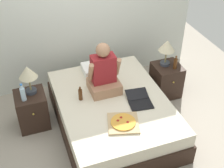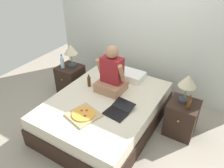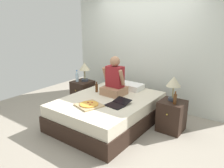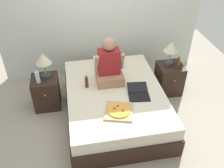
{
  "view_description": "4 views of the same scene",
  "coord_description": "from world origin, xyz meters",
  "px_view_note": "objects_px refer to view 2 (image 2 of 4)",
  "views": [
    {
      "loc": [
        -1.18,
        -3.24,
        3.38
      ],
      "look_at": [
        -0.01,
        -0.01,
        0.81
      ],
      "focal_mm": 50.0,
      "sensor_mm": 36.0,
      "label": 1
    },
    {
      "loc": [
        1.53,
        -2.32,
        2.55
      ],
      "look_at": [
        0.11,
        0.03,
        0.81
      ],
      "focal_mm": 35.0,
      "sensor_mm": 36.0,
      "label": 2
    },
    {
      "loc": [
        2.41,
        -3.16,
        2.0
      ],
      "look_at": [
        0.12,
        -0.03,
        0.84
      ],
      "focal_mm": 35.0,
      "sensor_mm": 36.0,
      "label": 3
    },
    {
      "loc": [
        -0.62,
        -3.08,
        2.98
      ],
      "look_at": [
        -0.09,
        -0.24,
        0.83
      ],
      "focal_mm": 40.0,
      "sensor_mm": 36.0,
      "label": 4
    }
  ],
  "objects_px": {
    "bed": "(106,111)",
    "nightstand_left": "(71,79)",
    "person_seated": "(112,75)",
    "pizza_box": "(83,115)",
    "beer_bottle": "(189,103)",
    "water_bottle": "(62,62)",
    "nightstand_right": "(181,118)",
    "beer_bottle_on_bed": "(89,81)",
    "laptop": "(118,111)",
    "lamp_on_right_nightstand": "(188,83)",
    "lamp_on_left_nightstand": "(71,51)"
  },
  "relations": [
    {
      "from": "water_bottle",
      "to": "beer_bottle",
      "type": "height_order",
      "value": "water_bottle"
    },
    {
      "from": "water_bottle",
      "to": "beer_bottle_on_bed",
      "type": "distance_m",
      "value": 0.79
    },
    {
      "from": "bed",
      "to": "beer_bottle",
      "type": "height_order",
      "value": "beer_bottle"
    },
    {
      "from": "water_bottle",
      "to": "nightstand_right",
      "type": "relative_size",
      "value": 0.48
    },
    {
      "from": "nightstand_right",
      "to": "beer_bottle_on_bed",
      "type": "height_order",
      "value": "beer_bottle_on_bed"
    },
    {
      "from": "pizza_box",
      "to": "lamp_on_left_nightstand",
      "type": "bearing_deg",
      "value": 135.86
    },
    {
      "from": "lamp_on_left_nightstand",
      "to": "laptop",
      "type": "bearing_deg",
      "value": -25.65
    },
    {
      "from": "lamp_on_left_nightstand",
      "to": "person_seated",
      "type": "xyz_separation_m",
      "value": [
        1.03,
        -0.23,
        -0.09
      ]
    },
    {
      "from": "bed",
      "to": "nightstand_right",
      "type": "bearing_deg",
      "value": 21.89
    },
    {
      "from": "laptop",
      "to": "pizza_box",
      "type": "xyz_separation_m",
      "value": [
        -0.38,
        -0.33,
        -0.0
      ]
    },
    {
      "from": "nightstand_left",
      "to": "laptop",
      "type": "height_order",
      "value": "laptop"
    },
    {
      "from": "lamp_on_left_nightstand",
      "to": "beer_bottle",
      "type": "distance_m",
      "value": 2.28
    },
    {
      "from": "beer_bottle",
      "to": "pizza_box",
      "type": "height_order",
      "value": "beer_bottle"
    },
    {
      "from": "water_bottle",
      "to": "person_seated",
      "type": "bearing_deg",
      "value": -4.7
    },
    {
      "from": "nightstand_left",
      "to": "person_seated",
      "type": "distance_m",
      "value": 1.21
    },
    {
      "from": "person_seated",
      "to": "nightstand_left",
      "type": "bearing_deg",
      "value": 170.24
    },
    {
      "from": "beer_bottle",
      "to": "pizza_box",
      "type": "xyz_separation_m",
      "value": [
        -1.23,
        -0.86,
        -0.13
      ]
    },
    {
      "from": "water_bottle",
      "to": "nightstand_right",
      "type": "xyz_separation_m",
      "value": [
        2.32,
        0.09,
        -0.4
      ]
    },
    {
      "from": "lamp_on_left_nightstand",
      "to": "water_bottle",
      "type": "xyz_separation_m",
      "value": [
        -0.12,
        -0.14,
        -0.22
      ]
    },
    {
      "from": "water_bottle",
      "to": "bed",
      "type": "bearing_deg",
      "value": -16.7
    },
    {
      "from": "bed",
      "to": "nightstand_left",
      "type": "relative_size",
      "value": 3.65
    },
    {
      "from": "nightstand_left",
      "to": "water_bottle",
      "type": "bearing_deg",
      "value": -131.65
    },
    {
      "from": "water_bottle",
      "to": "lamp_on_right_nightstand",
      "type": "bearing_deg",
      "value": 3.5
    },
    {
      "from": "nightstand_left",
      "to": "pizza_box",
      "type": "bearing_deg",
      "value": -41.61
    },
    {
      "from": "pizza_box",
      "to": "beer_bottle_on_bed",
      "type": "bearing_deg",
      "value": 120.25
    },
    {
      "from": "water_bottle",
      "to": "pizza_box",
      "type": "bearing_deg",
      "value": -36.84
    },
    {
      "from": "lamp_on_left_nightstand",
      "to": "pizza_box",
      "type": "bearing_deg",
      "value": -44.14
    },
    {
      "from": "lamp_on_right_nightstand",
      "to": "pizza_box",
      "type": "relative_size",
      "value": 0.91
    },
    {
      "from": "bed",
      "to": "beer_bottle",
      "type": "distance_m",
      "value": 1.31
    },
    {
      "from": "person_seated",
      "to": "beer_bottle_on_bed",
      "type": "distance_m",
      "value": 0.45
    },
    {
      "from": "bed",
      "to": "water_bottle",
      "type": "bearing_deg",
      "value": 163.3
    },
    {
      "from": "water_bottle",
      "to": "beer_bottle",
      "type": "xyz_separation_m",
      "value": [
        2.39,
        -0.01,
        -0.02
      ]
    },
    {
      "from": "nightstand_left",
      "to": "beer_bottle_on_bed",
      "type": "xyz_separation_m",
      "value": [
        0.69,
        -0.29,
        0.32
      ]
    },
    {
      "from": "laptop",
      "to": "beer_bottle",
      "type": "bearing_deg",
      "value": 31.99
    },
    {
      "from": "person_seated",
      "to": "laptop",
      "type": "relative_size",
      "value": 1.75
    },
    {
      "from": "bed",
      "to": "lamp_on_left_nightstand",
      "type": "distance_m",
      "value": 1.35
    },
    {
      "from": "nightstand_right",
      "to": "beer_bottle_on_bed",
      "type": "relative_size",
      "value": 2.59
    },
    {
      "from": "lamp_on_left_nightstand",
      "to": "nightstand_right",
      "type": "height_order",
      "value": "lamp_on_left_nightstand"
    },
    {
      "from": "lamp_on_right_nightstand",
      "to": "pizza_box",
      "type": "height_order",
      "value": "lamp_on_right_nightstand"
    },
    {
      "from": "nightstand_left",
      "to": "pizza_box",
      "type": "height_order",
      "value": "nightstand_left"
    },
    {
      "from": "lamp_on_right_nightstand",
      "to": "laptop",
      "type": "xyz_separation_m",
      "value": [
        -0.75,
        -0.68,
        -0.36
      ]
    },
    {
      "from": "person_seated",
      "to": "nightstand_right",
      "type": "bearing_deg",
      "value": 9.03
    },
    {
      "from": "lamp_on_left_nightstand",
      "to": "laptop",
      "type": "distance_m",
      "value": 1.61
    },
    {
      "from": "beer_bottle",
      "to": "pizza_box",
      "type": "relative_size",
      "value": 0.47
    },
    {
      "from": "bed",
      "to": "person_seated",
      "type": "distance_m",
      "value": 0.61
    },
    {
      "from": "pizza_box",
      "to": "nightstand_right",
      "type": "bearing_deg",
      "value": 39.62
    },
    {
      "from": "nightstand_left",
      "to": "pizza_box",
      "type": "distance_m",
      "value": 1.47
    },
    {
      "from": "nightstand_right",
      "to": "nightstand_left",
      "type": "bearing_deg",
      "value": 180.0
    },
    {
      "from": "lamp_on_left_nightstand",
      "to": "beer_bottle",
      "type": "bearing_deg",
      "value": -3.78
    },
    {
      "from": "person_seated",
      "to": "pizza_box",
      "type": "bearing_deg",
      "value": -89.64
    }
  ]
}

